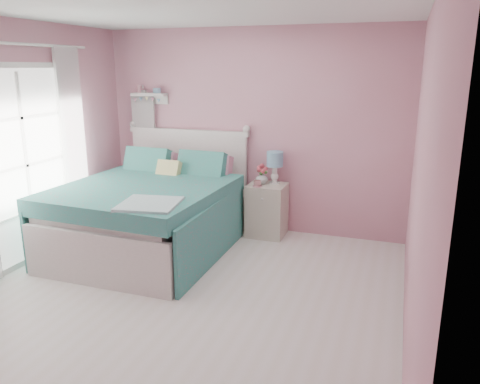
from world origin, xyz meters
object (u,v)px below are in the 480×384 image
Objects in this scene: bed at (151,214)px; vase at (262,178)px; nightstand at (267,210)px; teacup at (257,184)px; table_lamp at (275,161)px.

bed is 14.30× the size of vase.
vase is (-0.08, 0.02, 0.41)m from nightstand.
vase reaches higher than teacup.
vase reaches higher than nightstand.
teacup is (-0.16, -0.21, -0.25)m from table_lamp.
bed is 1.66m from table_lamp.
vase is 1.62× the size of teacup.
teacup is (-0.09, -0.14, 0.37)m from nightstand.
nightstand is 1.63× the size of table_lamp.
vase is (1.10, 0.89, 0.33)m from bed.
vase is at bearing -159.35° from table_lamp.
vase is (-0.15, -0.06, -0.21)m from table_lamp.
nightstand is at bearing -11.88° from vase.
nightstand is 4.26× the size of vase.
bed is at bearing -143.05° from table_lamp.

